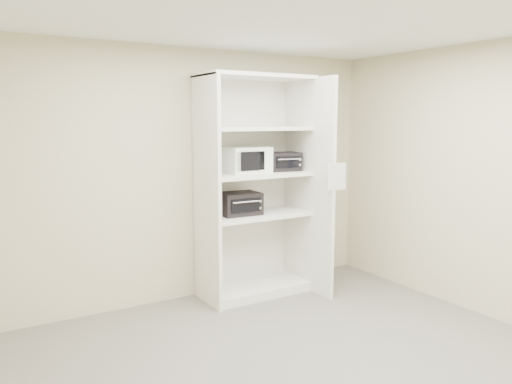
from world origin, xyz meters
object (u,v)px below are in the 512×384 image
microwave (246,160)px  toaster_oven_upper (283,162)px  shelving_unit (259,194)px  toaster_oven_lower (239,203)px

microwave → toaster_oven_upper: bearing=-5.5°
shelving_unit → toaster_oven_upper: bearing=2.1°
microwave → toaster_oven_lower: microwave is taller
shelving_unit → microwave: bearing=156.8°
toaster_oven_lower → microwave: bearing=20.3°
microwave → toaster_oven_lower: (-0.11, -0.04, -0.47)m
microwave → toaster_oven_upper: microwave is taller
shelving_unit → microwave: 0.40m
toaster_oven_upper → microwave: bearing=-178.0°
toaster_oven_upper → toaster_oven_lower: (-0.57, 0.01, -0.43)m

